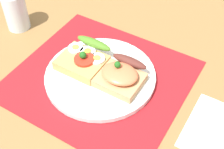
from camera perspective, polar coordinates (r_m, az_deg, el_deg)
The scene contains 6 objects.
ground_plane at distance 70.25cm, azimuth -2.10°, elevation -1.66°, with size 120.00×90.00×3.20cm, color olive.
placemat at distance 68.95cm, azimuth -2.14°, elevation -0.69°, with size 36.72×34.05×0.30cm, color maroon.
plate at distance 68.41cm, azimuth -2.15°, elevation -0.27°, with size 24.26×24.26×1.19cm, color white.
sandwich_egg_tomato at distance 69.49cm, azimuth -4.99°, elevation 3.01°, with size 10.02×9.81×4.38cm.
sandwich_salmon at distance 65.32cm, azimuth 1.66°, elevation -0.03°, with size 9.58×9.47×5.16cm.
drinking_glass at distance 83.57cm, azimuth -17.23°, elevation 11.00°, with size 5.80×5.80×9.67cm, color silver.
Camera 1 is at (26.37, -38.77, 50.71)cm, focal length 49.98 mm.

